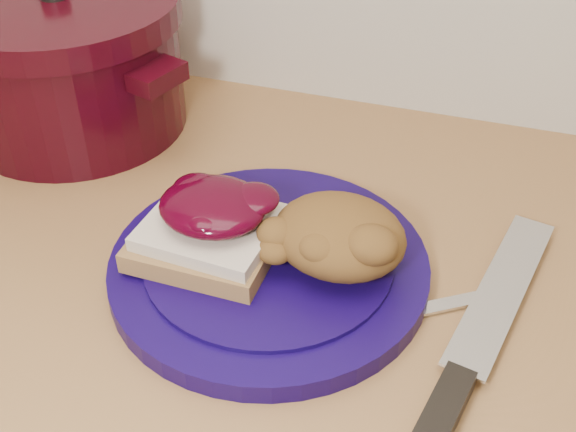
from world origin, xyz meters
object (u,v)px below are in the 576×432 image
(plate, at_px, (269,267))
(dutch_oven, at_px, (68,62))
(butter_knife, at_px, (402,314))
(chef_knife, at_px, (453,391))

(plate, relative_size, dutch_oven, 0.85)
(butter_knife, bearing_deg, chef_knife, -87.86)
(plate, distance_m, chef_knife, 0.18)
(chef_knife, xyz_separation_m, butter_knife, (-0.05, 0.07, -0.01))
(plate, xyz_separation_m, chef_knife, (0.16, -0.08, 0.00))
(chef_knife, relative_size, butter_knife, 1.91)
(dutch_oven, bearing_deg, butter_knife, -25.04)
(chef_knife, height_order, dutch_oven, dutch_oven)
(plate, height_order, butter_knife, plate)
(plate, distance_m, butter_knife, 0.12)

